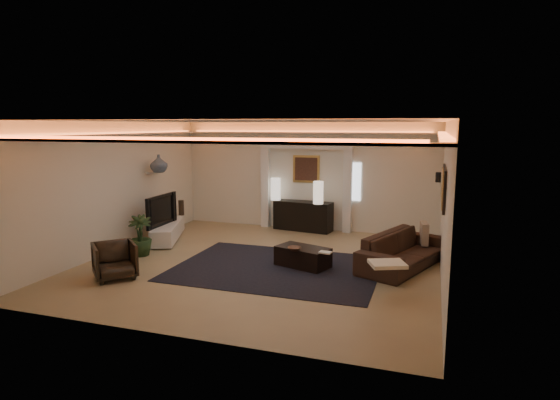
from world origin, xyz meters
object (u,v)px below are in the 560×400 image
(coffee_table, at_px, (303,257))
(armchair, at_px, (115,261))
(sofa, at_px, (403,250))
(console, at_px, (303,216))

(coffee_table, xyz_separation_m, armchair, (-3.13, -1.80, 0.14))
(sofa, relative_size, armchair, 3.16)
(console, height_order, armchair, console)
(sofa, bearing_deg, coffee_table, 128.72)
(sofa, xyz_separation_m, coffee_table, (-1.92, -0.60, -0.14))
(sofa, height_order, armchair, sofa)
(coffee_table, height_order, armchair, armchair)
(console, xyz_separation_m, armchair, (-2.25, -4.97, -0.06))
(coffee_table, bearing_deg, sofa, 36.12)
(console, relative_size, armchair, 2.11)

